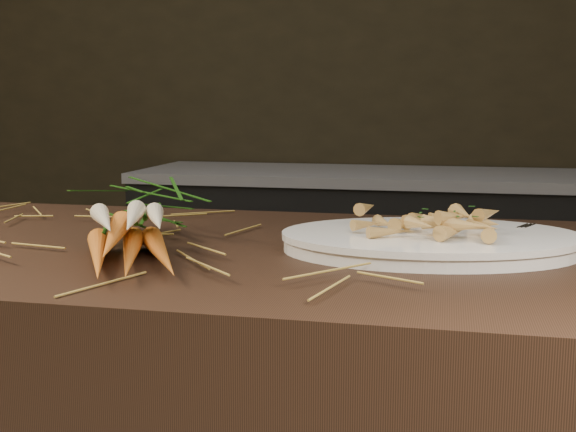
# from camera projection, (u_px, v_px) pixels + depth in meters

# --- Properties ---
(back_counter) EXTENTS (1.82, 0.62, 0.84)m
(back_counter) POSITION_uv_depth(u_px,v_px,m) (362.00, 272.00, 2.98)
(back_counter) COLOR black
(back_counter) RESTS_ON ground
(straw_bedding) EXTENTS (1.40, 0.60, 0.02)m
(straw_bedding) POSITION_uv_depth(u_px,v_px,m) (41.00, 231.00, 1.15)
(straw_bedding) COLOR olive
(straw_bedding) RESTS_ON main_counter
(root_veg_bunch) EXTENTS (0.31, 0.47, 0.09)m
(root_veg_bunch) POSITION_uv_depth(u_px,v_px,m) (131.00, 220.00, 1.07)
(root_veg_bunch) COLOR #C25D1E
(root_veg_bunch) RESTS_ON main_counter
(serving_platter) EXTENTS (0.47, 0.35, 0.02)m
(serving_platter) POSITION_uv_depth(u_px,v_px,m) (430.00, 244.00, 1.04)
(serving_platter) COLOR white
(serving_platter) RESTS_ON main_counter
(roasted_veg_heap) EXTENTS (0.23, 0.18, 0.05)m
(roasted_veg_heap) POSITION_uv_depth(u_px,v_px,m) (431.00, 220.00, 1.04)
(roasted_veg_heap) COLOR #BA8841
(roasted_veg_heap) RESTS_ON serving_platter
(serving_fork) EXTENTS (0.09, 0.15, 0.00)m
(serving_fork) POSITION_uv_depth(u_px,v_px,m) (541.00, 238.00, 1.01)
(serving_fork) COLOR silver
(serving_fork) RESTS_ON serving_platter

